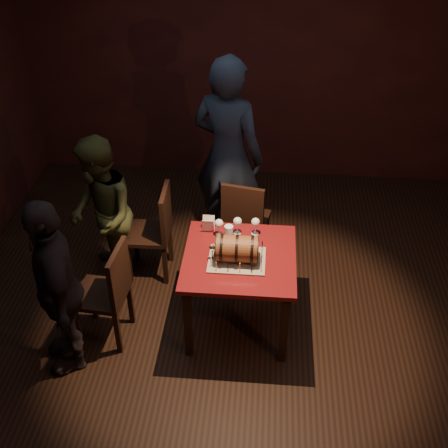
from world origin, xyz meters
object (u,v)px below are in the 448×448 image
object	(u,v)px
chair_left_front	(110,289)
pint_of_ale	(229,234)
chair_left_rear	(156,228)
person_left_front	(57,287)
barrel_cake	(237,249)
chair_back	(245,218)
person_left_rear	(102,215)
wine_glass_left	(219,224)
person_back	(228,156)
wine_glass_mid	(238,222)
pub_table	(239,267)
wine_glass_right	(255,223)

from	to	relation	value
chair_left_front	pint_of_ale	bearing A→B (deg)	24.50
chair_left_rear	person_left_front	xyz separation A→B (m)	(-0.52, -1.12, 0.25)
barrel_cake	chair_back	size ratio (longest dim) A/B	0.42
chair_back	person_left_rear	world-z (taller)	person_left_rear
wine_glass_left	pint_of_ale	world-z (taller)	wine_glass_left
chair_left_front	person_back	size ratio (longest dim) A/B	0.47
wine_glass_left	person_back	world-z (taller)	person_back
barrel_cake	person_left_front	size ratio (longest dim) A/B	0.25
barrel_cake	pint_of_ale	world-z (taller)	barrel_cake
wine_glass_mid	person_back	distance (m)	0.93
barrel_cake	pint_of_ale	xyz separation A→B (m)	(-0.08, 0.25, -0.05)
pint_of_ale	person_left_front	distance (m)	1.41
wine_glass_left	chair_left_front	xyz separation A→B (m)	(-0.84, -0.49, -0.35)
person_left_front	chair_left_front	bearing A→B (deg)	107.44
pub_table	pint_of_ale	bearing A→B (deg)	117.78
pint_of_ale	person_left_rear	world-z (taller)	person_left_rear
barrel_cake	person_back	world-z (taller)	person_back
barrel_cake	person_left_front	bearing A→B (deg)	-161.46
wine_glass_mid	wine_glass_right	world-z (taller)	same
pub_table	wine_glass_mid	size ratio (longest dim) A/B	5.59
wine_glass_left	wine_glass_right	bearing A→B (deg)	8.13
wine_glass_mid	wine_glass_left	bearing A→B (deg)	-164.94
wine_glass_right	person_back	xyz separation A→B (m)	(-0.30, 0.91, 0.12)
chair_back	person_back	size ratio (longest dim) A/B	0.47
wine_glass_left	chair_back	size ratio (longest dim) A/B	0.17
barrel_cake	chair_left_front	world-z (taller)	barrel_cake
barrel_cake	wine_glass_right	distance (m)	0.38
chair_left_front	person_left_front	world-z (taller)	person_left_front
wine_glass_left	chair_left_front	distance (m)	1.03
chair_left_front	person_back	bearing A→B (deg)	59.81
wine_glass_left	person_left_rear	bearing A→B (deg)	168.61
wine_glass_mid	chair_back	world-z (taller)	chair_back
wine_glass_left	pint_of_ale	size ratio (longest dim) A/B	1.07
chair_left_front	person_back	distance (m)	1.73
barrel_cake	person_left_rear	distance (m)	1.35
wine_glass_right	pub_table	bearing A→B (deg)	-109.95
person_left_rear	person_left_front	xyz separation A→B (m)	(-0.08, -0.97, 0.03)
wine_glass_right	wine_glass_left	bearing A→B (deg)	-171.87
wine_glass_right	chair_left_front	world-z (taller)	chair_left_front
pint_of_ale	chair_back	world-z (taller)	chair_back
pub_table	chair_back	size ratio (longest dim) A/B	0.97
pub_table	pint_of_ale	distance (m)	0.29
chair_back	person_left_front	distance (m)	1.91
chair_back	barrel_cake	bearing A→B (deg)	-91.24
chair_left_rear	chair_left_front	distance (m)	0.89
wine_glass_right	wine_glass_mid	bearing A→B (deg)	-179.12
person_left_front	chair_left_rear	bearing A→B (deg)	131.08
barrel_cake	person_back	xyz separation A→B (m)	(-0.17, 1.27, 0.12)
person_back	person_left_rear	distance (m)	1.32
chair_left_front	person_back	xyz separation A→B (m)	(0.84, 1.44, 0.46)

